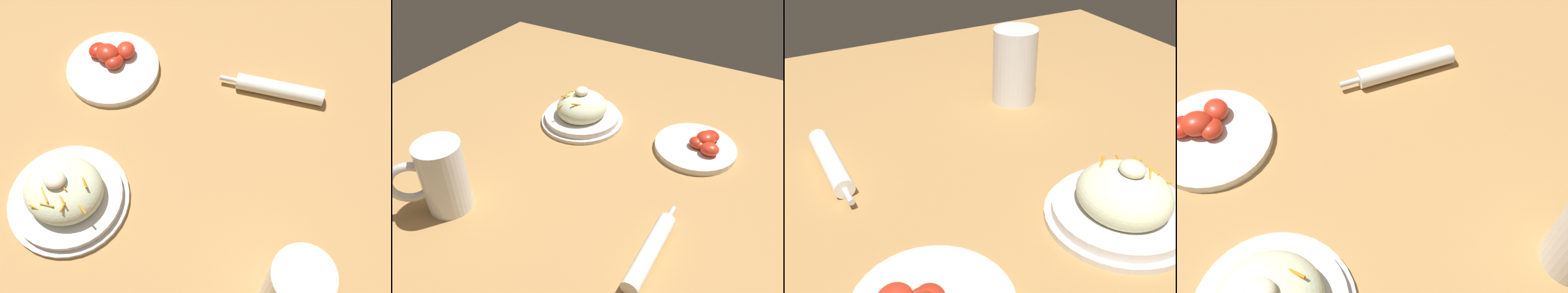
# 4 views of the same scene
# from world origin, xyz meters

# --- Properties ---
(ground_plane) EXTENTS (1.43, 1.43, 0.00)m
(ground_plane) POSITION_xyz_m (0.00, 0.00, 0.00)
(ground_plane) COLOR #B2844C
(salad_plate) EXTENTS (0.22, 0.22, 0.10)m
(salad_plate) POSITION_xyz_m (0.18, 0.08, 0.03)
(salad_plate) COLOR silver
(salad_plate) RESTS_ON ground_plane
(beer_mug) EXTENTS (0.13, 0.13, 0.16)m
(beer_mug) POSITION_xyz_m (-0.23, 0.16, 0.07)
(beer_mug) COLOR white
(beer_mug) RESTS_ON ground_plane
(napkin_roll) EXTENTS (0.22, 0.04, 0.03)m
(napkin_roll) POSITION_xyz_m (-0.14, -0.26, 0.02)
(napkin_roll) COLOR white
(napkin_roll) RESTS_ON ground_plane
(tomato_plate) EXTENTS (0.20, 0.20, 0.05)m
(tomato_plate) POSITION_xyz_m (0.21, -0.23, 0.01)
(tomato_plate) COLOR white
(tomato_plate) RESTS_ON ground_plane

